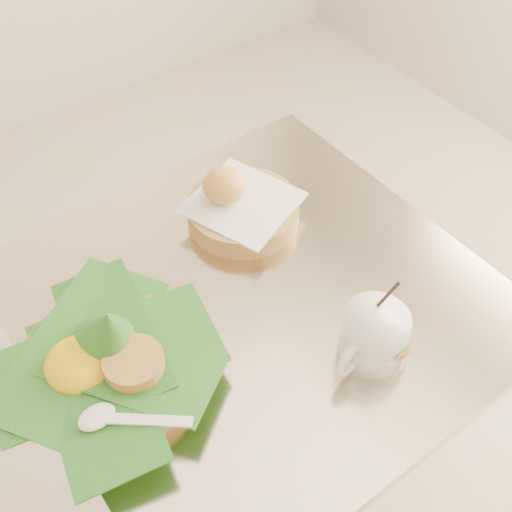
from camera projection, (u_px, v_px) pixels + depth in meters
cafe_table at (256, 369)px, 1.19m from camera, size 0.72×0.72×0.75m
rice_basket at (106, 360)px, 0.89m from camera, size 0.32×0.32×0.16m
bread_basket at (240, 206)px, 1.12m from camera, size 0.22×0.22×0.10m
coffee_mug at (373, 336)px, 0.92m from camera, size 0.13×0.10×0.17m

